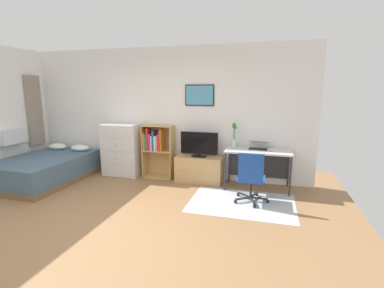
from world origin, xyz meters
name	(u,v)px	position (x,y,z in m)	size (l,w,h in m)	color
ground_plane	(101,225)	(0.00, 0.00, 0.00)	(7.20, 7.20, 0.00)	#936B44
wall_back_with_posters	(164,113)	(0.01, 2.43, 1.35)	(6.12, 0.09, 2.70)	white
area_rug	(242,203)	(1.80, 1.28, 0.00)	(1.70, 1.20, 0.01)	#B2B7BC
bed	(46,169)	(-2.19, 1.38, 0.25)	(1.37, 1.98, 0.63)	brown
dresser	(122,150)	(-0.88, 2.15, 0.56)	(0.80, 0.46, 1.12)	silver
bookshelf	(156,147)	(-0.10, 2.22, 0.66)	(0.64, 0.30, 1.11)	tan
tv_stand	(199,169)	(0.85, 2.17, 0.26)	(0.94, 0.41, 0.52)	tan
television	(199,145)	(0.85, 2.15, 0.77)	(0.76, 0.16, 0.50)	black
desk	(258,156)	(2.00, 2.15, 0.60)	(1.20, 0.59, 0.74)	silver
office_chair	(251,176)	(1.93, 1.32, 0.46)	(0.56, 0.58, 0.86)	#232326
laptop	(259,146)	(2.00, 2.18, 0.80)	(0.39, 0.41, 0.16)	#B7B7BC
computer_mouse	(271,150)	(2.23, 2.06, 0.76)	(0.06, 0.10, 0.03)	silver
bamboo_vase	(234,136)	(1.53, 2.24, 0.97)	(0.10, 0.10, 0.48)	silver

